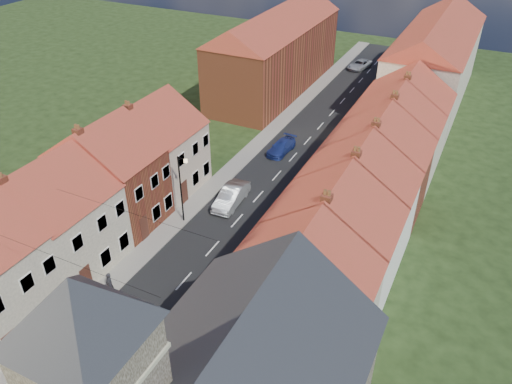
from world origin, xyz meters
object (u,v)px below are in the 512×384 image
(car_distant, at_px, (360,65))
(pedestrian_right, at_px, (202,358))
(car_mid, at_px, (231,196))
(car_near, at_px, (73,363))
(pedestrian_left, at_px, (110,284))
(car_far, at_px, (281,147))
(pedestrian_left_b, at_px, (87,302))
(lamppost, at_px, (181,185))

(car_distant, distance_m, pedestrian_right, 54.62)
(car_mid, bearing_deg, car_near, -93.14)
(car_distant, xyz_separation_m, pedestrian_left, (-2.20, -51.72, 0.37))
(car_far, xyz_separation_m, pedestrian_left_b, (-2.34, -25.73, 0.44))
(car_distant, bearing_deg, pedestrian_left, -78.96)
(pedestrian_left_b, bearing_deg, car_near, -69.02)
(car_far, distance_m, pedestrian_left, 23.84)
(car_mid, xyz_separation_m, car_far, (0.11, 10.44, -0.18))
(car_far, relative_size, pedestrian_left, 2.41)
(lamppost, distance_m, pedestrian_right, 14.98)
(car_near, xyz_separation_m, car_mid, (-0.11, 19.11, 0.06))
(car_far, xyz_separation_m, car_distant, (0.00, 27.99, 0.01))
(car_far, xyz_separation_m, pedestrian_right, (6.60, -26.23, 0.47))
(car_near, distance_m, car_far, 29.55)
(lamppost, height_order, pedestrian_left_b, lamppost)
(lamppost, height_order, car_far, lamppost)
(car_mid, bearing_deg, pedestrian_left, -102.40)
(pedestrian_left, bearing_deg, car_distant, 102.24)
(car_mid, xyz_separation_m, pedestrian_right, (6.71, -15.79, 0.29))
(lamppost, xyz_separation_m, car_near, (2.31, -15.11, -2.82))
(car_near, relative_size, car_distant, 0.95)
(car_distant, height_order, pedestrian_left, pedestrian_left)
(car_mid, distance_m, pedestrian_right, 17.16)
(car_far, height_order, pedestrian_right, pedestrian_right)
(pedestrian_left_b, bearing_deg, car_distant, 77.06)
(pedestrian_left, distance_m, pedestrian_right, 9.15)
(car_distant, height_order, pedestrian_left_b, pedestrian_left_b)
(car_far, distance_m, car_distant, 27.99)
(lamppost, distance_m, pedestrian_left_b, 11.56)
(pedestrian_left_b, bearing_deg, pedestrian_right, -13.68)
(car_far, bearing_deg, car_near, -86.35)
(car_near, bearing_deg, pedestrian_left, 97.64)
(car_mid, height_order, pedestrian_left, pedestrian_left)
(lamppost, bearing_deg, pedestrian_left, -89.31)
(car_near, height_order, pedestrian_left, pedestrian_left)
(pedestrian_left, height_order, pedestrian_left_b, pedestrian_left_b)
(lamppost, bearing_deg, car_far, 80.90)
(car_near, bearing_deg, car_far, 76.94)
(lamppost, height_order, pedestrian_left, lamppost)
(car_near, xyz_separation_m, pedestrian_left_b, (-2.34, 3.82, 0.33))
(car_near, xyz_separation_m, pedestrian_right, (6.60, 3.32, 0.35))
(lamppost, distance_m, car_far, 14.92)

